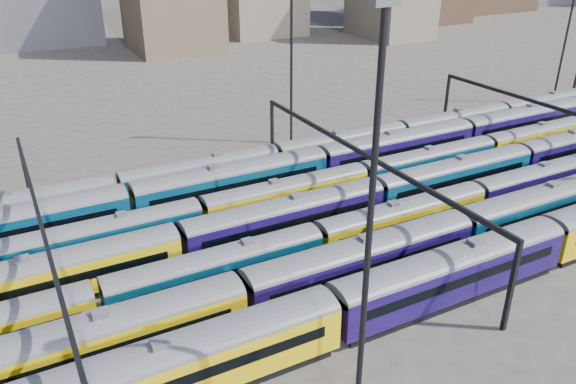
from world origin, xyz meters
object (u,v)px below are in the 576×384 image
rake_1 (242,294)px  rake_2 (318,239)px  mast_2 (370,226)px  rake_0 (332,309)px

rake_1 → rake_2: bearing=27.4°
rake_2 → mast_2: size_ratio=4.54×
rake_0 → rake_1: 7.03m
rake_0 → rake_1: rake_0 is taller
rake_0 → rake_2: bearing=64.9°
rake_1 → mast_2: bearing=-78.5°
rake_2 → mast_2: 21.73m
rake_2 → mast_2: bearing=-112.9°
rake_2 → rake_0: bearing=-115.1°
rake_0 → rake_2: rake_0 is taller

